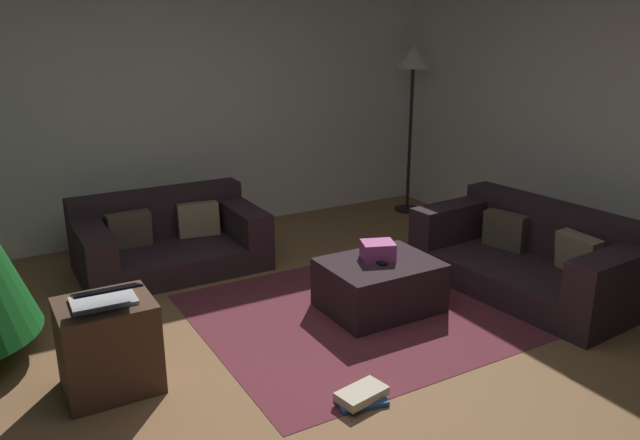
{
  "coord_description": "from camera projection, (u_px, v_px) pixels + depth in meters",
  "views": [
    {
      "loc": [
        -1.53,
        -2.81,
        2.02
      ],
      "look_at": [
        0.47,
        0.66,
        0.75
      ],
      "focal_mm": 34.76,
      "sensor_mm": 36.0,
      "label": 1
    }
  ],
  "objects": [
    {
      "name": "ground_plane",
      "position": [
        307.0,
        382.0,
        3.66
      ],
      "size": [
        6.4,
        6.4,
        0.0
      ],
      "primitive_type": "plane",
      "color": "brown"
    },
    {
      "name": "side_table",
      "position": [
        109.0,
        346.0,
        3.53
      ],
      "size": [
        0.52,
        0.44,
        0.54
      ],
      "primitive_type": "cube",
      "color": "#4C3323",
      "rests_on": "ground_plane"
    },
    {
      "name": "couch_right",
      "position": [
        534.0,
        257.0,
        4.92
      ],
      "size": [
        1.07,
        1.79,
        0.65
      ],
      "rotation": [
        0.0,
        0.0,
        1.65
      ],
      "color": "#2D1E23",
      "rests_on": "ground_plane"
    },
    {
      "name": "gift_box",
      "position": [
        378.0,
        251.0,
        4.53
      ],
      "size": [
        0.28,
        0.26,
        0.13
      ],
      "primitive_type": "cube",
      "rotation": [
        0.0,
        0.0,
        -0.36
      ],
      "color": "#B23F8C",
      "rests_on": "ottoman"
    },
    {
      "name": "area_rug",
      "position": [
        379.0,
        308.0,
        4.61
      ],
      "size": [
        2.6,
        2.0,
        0.01
      ],
      "primitive_type": "cube",
      "color": "maroon",
      "rests_on": "ground_plane"
    },
    {
      "name": "couch_left",
      "position": [
        167.0,
        239.0,
        5.37
      ],
      "size": [
        1.53,
        0.94,
        0.62
      ],
      "rotation": [
        0.0,
        0.0,
        3.14
      ],
      "color": "#2D1E23",
      "rests_on": "ground_plane"
    },
    {
      "name": "laptop",
      "position": [
        104.0,
        297.0,
        3.38
      ],
      "size": [
        0.36,
        0.4,
        0.18
      ],
      "color": "silver",
      "rests_on": "side_table"
    },
    {
      "name": "ottoman",
      "position": [
        379.0,
        285.0,
        4.56
      ],
      "size": [
        0.81,
        0.63,
        0.37
      ],
      "primitive_type": "cube",
      "color": "#2D1E23",
      "rests_on": "ground_plane"
    },
    {
      "name": "rear_partition",
      "position": [
        147.0,
        104.0,
        5.86
      ],
      "size": [
        6.4,
        0.12,
        2.6
      ],
      "primitive_type": "cube",
      "color": "silver",
      "rests_on": "ground_plane"
    },
    {
      "name": "book_stack",
      "position": [
        362.0,
        396.0,
        3.45
      ],
      "size": [
        0.31,
        0.22,
        0.08
      ],
      "color": "#2D5193",
      "rests_on": "ground_plane"
    },
    {
      "name": "tv_remote",
      "position": [
        378.0,
        261.0,
        4.48
      ],
      "size": [
        0.05,
        0.16,
        0.02
      ],
      "primitive_type": "cube",
      "rotation": [
        0.0,
        0.0,
        0.02
      ],
      "color": "black",
      "rests_on": "ottoman"
    },
    {
      "name": "corner_lamp",
      "position": [
        413.0,
        70.0,
        6.6
      ],
      "size": [
        0.36,
        0.36,
        1.82
      ],
      "color": "black",
      "rests_on": "ground_plane"
    }
  ]
}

